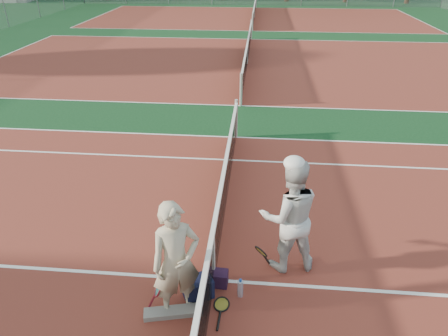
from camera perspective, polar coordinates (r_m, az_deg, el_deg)
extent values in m
plane|color=#0E3417|center=(6.63, -1.48, -15.76)|extent=(130.00, 130.00, 0.00)
cube|color=maroon|center=(6.63, -1.48, -15.74)|extent=(23.77, 10.97, 0.01)
cube|color=maroon|center=(18.76, 3.33, 14.66)|extent=(23.77, 10.97, 0.01)
cube|color=maroon|center=(32.01, 4.35, 20.66)|extent=(23.77, 10.97, 0.01)
imported|color=#B7AB8E|center=(5.60, -6.86, -13.18)|extent=(0.81, 0.71, 1.86)
imported|color=silver|center=(6.37, 9.31, -6.80)|extent=(1.08, 0.92, 1.96)
cube|color=black|center=(6.29, -3.72, -16.72)|extent=(0.51, 0.46, 0.34)
cube|color=black|center=(6.48, -0.88, -15.47)|extent=(0.32, 0.23, 0.25)
cube|color=slate|center=(6.18, -7.27, -19.75)|extent=(0.86, 0.37, 0.09)
cylinder|color=silver|center=(6.30, 2.34, -16.84)|extent=(0.09, 0.09, 0.30)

